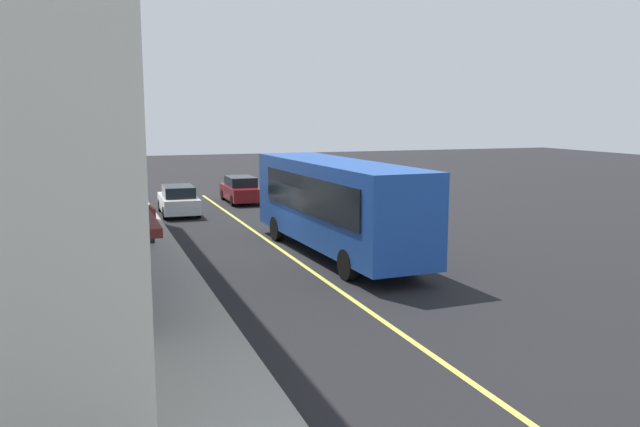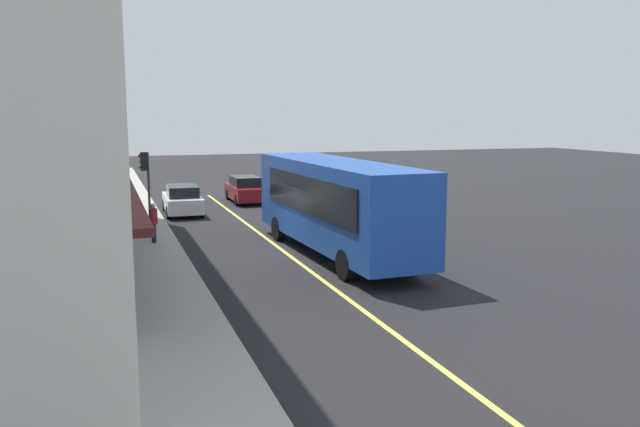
{
  "view_description": "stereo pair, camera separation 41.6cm",
  "coord_description": "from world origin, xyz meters",
  "px_view_note": "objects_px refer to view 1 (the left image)",
  "views": [
    {
      "loc": [
        -23.52,
        6.86,
        5.22
      ],
      "look_at": [
        -1.47,
        -1.04,
        1.6
      ],
      "focal_mm": 36.4,
      "sensor_mm": 36.0,
      "label": 1
    },
    {
      "loc": [
        -23.66,
        6.46,
        5.22
      ],
      "look_at": [
        -1.47,
        -1.04,
        1.6
      ],
      "focal_mm": 36.4,
      "sensor_mm": 36.0,
      "label": 2
    }
  ],
  "objects_px": {
    "pedestrian_waiting": "(152,220)",
    "traffic_light": "(141,169)",
    "bus": "(335,202)",
    "car_maroon": "(241,190)",
    "car_white": "(179,200)"
  },
  "relations": [
    {
      "from": "pedestrian_waiting",
      "to": "traffic_light",
      "type": "bearing_deg",
      "value": -1.45
    },
    {
      "from": "traffic_light",
      "to": "bus",
      "type": "bearing_deg",
      "value": -150.03
    },
    {
      "from": "bus",
      "to": "car_maroon",
      "type": "xyz_separation_m",
      "value": [
        15.45,
        0.04,
        -1.24
      ]
    },
    {
      "from": "car_maroon",
      "to": "car_white",
      "type": "xyz_separation_m",
      "value": [
        -3.56,
        4.14,
        0.0
      ]
    },
    {
      "from": "traffic_light",
      "to": "car_maroon",
      "type": "xyz_separation_m",
      "value": [
        4.87,
        -6.06,
        -1.79
      ]
    },
    {
      "from": "car_white",
      "to": "pedestrian_waiting",
      "type": "distance_m",
      "value": 8.34
    },
    {
      "from": "car_maroon",
      "to": "traffic_light",
      "type": "bearing_deg",
      "value": 128.75
    },
    {
      "from": "traffic_light",
      "to": "car_white",
      "type": "distance_m",
      "value": 2.93
    },
    {
      "from": "car_maroon",
      "to": "car_white",
      "type": "distance_m",
      "value": 5.46
    },
    {
      "from": "car_maroon",
      "to": "car_white",
      "type": "bearing_deg",
      "value": 130.72
    },
    {
      "from": "bus",
      "to": "traffic_light",
      "type": "xyz_separation_m",
      "value": [
        10.59,
        6.11,
        0.55
      ]
    },
    {
      "from": "bus",
      "to": "pedestrian_waiting",
      "type": "height_order",
      "value": "bus"
    },
    {
      "from": "traffic_light",
      "to": "pedestrian_waiting",
      "type": "xyz_separation_m",
      "value": [
        -6.77,
        0.17,
        -1.45
      ]
    },
    {
      "from": "traffic_light",
      "to": "car_maroon",
      "type": "distance_m",
      "value": 7.98
    },
    {
      "from": "car_white",
      "to": "pedestrian_waiting",
      "type": "xyz_separation_m",
      "value": [
        -8.07,
        2.09,
        0.34
      ]
    }
  ]
}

